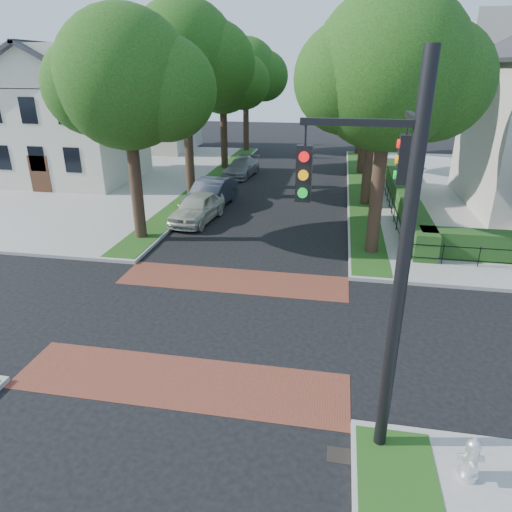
{
  "coord_description": "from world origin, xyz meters",
  "views": [
    {
      "loc": [
        3.8,
        -12.7,
        7.79
      ],
      "look_at": [
        1.12,
        2.05,
        1.6
      ],
      "focal_mm": 32.0,
      "sensor_mm": 36.0,
      "label": 1
    }
  ],
  "objects_px": {
    "parked_car_front": "(197,208)",
    "parked_car_middle": "(211,194)",
    "traffic_signal": "(392,246)",
    "fire_hydrant": "(471,459)",
    "parked_car_rear": "(241,168)"
  },
  "relations": [
    {
      "from": "parked_car_middle",
      "to": "parked_car_rear",
      "type": "distance_m",
      "value": 8.73
    },
    {
      "from": "traffic_signal",
      "to": "parked_car_front",
      "type": "xyz_separation_m",
      "value": [
        -8.49,
        14.63,
        -3.93
      ]
    },
    {
      "from": "parked_car_front",
      "to": "parked_car_rear",
      "type": "height_order",
      "value": "parked_car_front"
    },
    {
      "from": "parked_car_middle",
      "to": "parked_car_rear",
      "type": "height_order",
      "value": "parked_car_middle"
    },
    {
      "from": "traffic_signal",
      "to": "fire_hydrant",
      "type": "xyz_separation_m",
      "value": [
        1.89,
        -0.83,
        -4.08
      ]
    },
    {
      "from": "parked_car_front",
      "to": "fire_hydrant",
      "type": "xyz_separation_m",
      "value": [
        10.38,
        -15.46,
        -0.15
      ]
    },
    {
      "from": "parked_car_front",
      "to": "parked_car_rear",
      "type": "xyz_separation_m",
      "value": [
        0.0,
        11.49,
        -0.1
      ]
    },
    {
      "from": "traffic_signal",
      "to": "parked_car_middle",
      "type": "xyz_separation_m",
      "value": [
        -8.49,
        17.39,
        -3.87
      ]
    },
    {
      "from": "parked_car_middle",
      "to": "fire_hydrant",
      "type": "height_order",
      "value": "parked_car_middle"
    },
    {
      "from": "traffic_signal",
      "to": "fire_hydrant",
      "type": "distance_m",
      "value": 4.58
    },
    {
      "from": "parked_car_front",
      "to": "fire_hydrant",
      "type": "distance_m",
      "value": 18.62
    },
    {
      "from": "parked_car_front",
      "to": "fire_hydrant",
      "type": "height_order",
      "value": "parked_car_front"
    },
    {
      "from": "parked_car_front",
      "to": "parked_car_middle",
      "type": "bearing_deg",
      "value": 96.53
    },
    {
      "from": "fire_hydrant",
      "to": "parked_car_middle",
      "type": "bearing_deg",
      "value": 143.92
    },
    {
      "from": "parked_car_middle",
      "to": "traffic_signal",
      "type": "bearing_deg",
      "value": -58.6
    }
  ]
}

